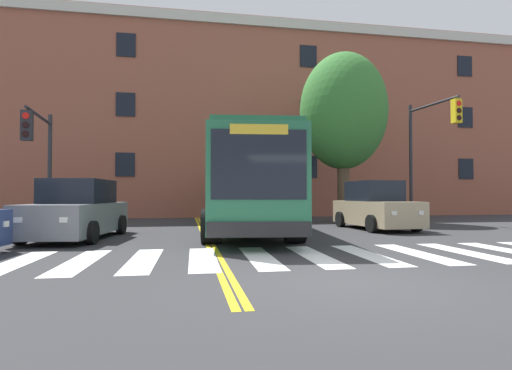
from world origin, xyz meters
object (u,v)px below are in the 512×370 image
at_px(car_grey_near_lane, 78,212).
at_px(traffic_light_near_corner, 428,139).
at_px(car_black_behind_bus, 238,200).
at_px(street_tree_curbside_large, 343,112).
at_px(car_tan_far_lane, 375,207).
at_px(city_bus, 248,183).
at_px(traffic_light_far_corner, 40,147).

bearing_deg(car_grey_near_lane, traffic_light_near_corner, 12.47).
bearing_deg(car_black_behind_bus, street_tree_curbside_large, -45.22).
bearing_deg(traffic_light_near_corner, car_black_behind_bus, 135.46).
bearing_deg(car_tan_far_lane, car_grey_near_lane, -171.37).
xyz_separation_m(car_grey_near_lane, car_tan_far_lane, (10.90, 1.65, 0.02)).
distance_m(city_bus, car_black_behind_bus, 9.69).
bearing_deg(car_grey_near_lane, city_bus, 12.23).
xyz_separation_m(car_tan_far_lane, car_black_behind_bus, (-4.41, 9.19, 0.22)).
distance_m(city_bus, car_tan_far_lane, 5.38).
relative_size(traffic_light_far_corner, street_tree_curbside_large, 0.53).
bearing_deg(street_tree_curbside_large, car_grey_near_lane, -152.23).
bearing_deg(car_tan_far_lane, city_bus, -175.28).
xyz_separation_m(car_tan_far_lane, traffic_light_far_corner, (-12.88, 0.93, 2.28)).
bearing_deg(car_tan_far_lane, car_black_behind_bus, 115.63).
bearing_deg(car_black_behind_bus, car_grey_near_lane, -120.91).
bearing_deg(street_tree_curbside_large, city_bus, -140.26).
distance_m(city_bus, street_tree_curbside_large, 8.37).
relative_size(car_grey_near_lane, car_tan_far_lane, 1.09).
distance_m(car_black_behind_bus, traffic_light_near_corner, 11.31).
bearing_deg(city_bus, street_tree_curbside_large, 39.74).
bearing_deg(street_tree_curbside_large, traffic_light_near_corner, -43.40).
height_order(city_bus, street_tree_curbside_large, street_tree_curbside_large).
distance_m(car_tan_far_lane, street_tree_curbside_large, 6.46).
relative_size(traffic_light_near_corner, street_tree_curbside_large, 0.66).
bearing_deg(city_bus, car_grey_near_lane, -167.77).
xyz_separation_m(car_grey_near_lane, street_tree_curbside_large, (11.33, 5.97, 4.82)).
relative_size(car_tan_far_lane, car_black_behind_bus, 0.86).
distance_m(car_grey_near_lane, car_black_behind_bus, 12.64).
bearing_deg(car_black_behind_bus, traffic_light_near_corner, -44.54).
height_order(car_grey_near_lane, car_black_behind_bus, car_black_behind_bus).
relative_size(car_tan_far_lane, traffic_light_far_corner, 0.96).
distance_m(traffic_light_near_corner, street_tree_curbside_large, 4.44).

